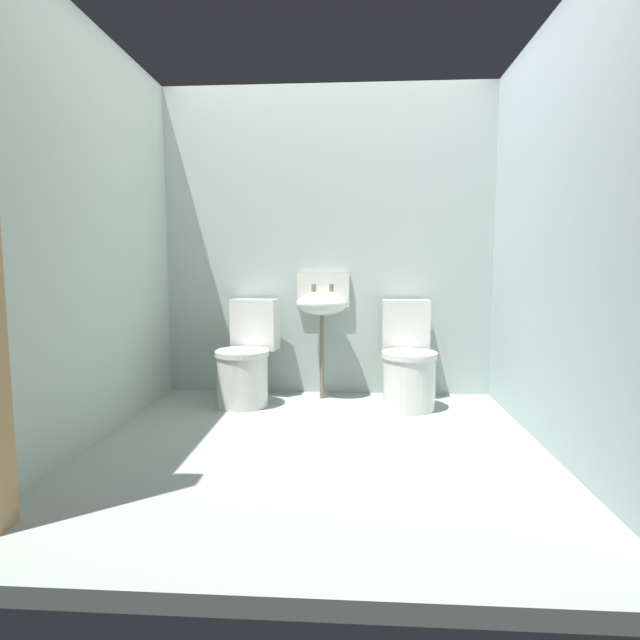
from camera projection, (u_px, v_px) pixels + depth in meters
name	position (u px, v px, depth m)	size (l,w,h in m)	color
ground_plane	(317.00, 449.00, 2.99)	(3.03, 2.80, 0.08)	gray
wall_back	(327.00, 243.00, 4.10)	(3.03, 0.10, 2.46)	#A5B3AE
wall_left	(92.00, 235.00, 3.04)	(0.10, 2.60, 2.46)	#A3B5A9
wall_right	(557.00, 233.00, 2.87)	(0.10, 2.60, 2.46)	#9FAFB3
toilet_left	(246.00, 361.00, 3.83)	(0.46, 0.64, 0.78)	silver
toilet_right	(408.00, 363.00, 3.76)	(0.40, 0.59, 0.78)	silver
sink	(322.00, 303.00, 3.94)	(0.42, 0.35, 0.99)	#6C684F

